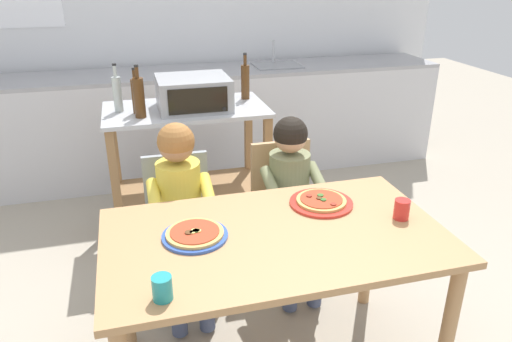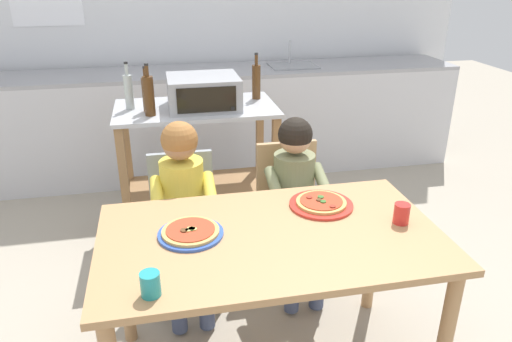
{
  "view_description": "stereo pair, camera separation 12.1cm",
  "coord_description": "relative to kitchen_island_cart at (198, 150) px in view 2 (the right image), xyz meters",
  "views": [
    {
      "loc": [
        -0.52,
        -1.62,
        1.75
      ],
      "look_at": [
        0.0,
        0.3,
        0.88
      ],
      "focal_mm": 33.96,
      "sensor_mm": 36.0,
      "label": 1
    },
    {
      "loc": [
        -0.4,
        -1.65,
        1.75
      ],
      "look_at": [
        0.0,
        0.3,
        0.88
      ],
      "focal_mm": 33.96,
      "sensor_mm": 36.0,
      "label": 2
    }
  ],
  "objects": [
    {
      "name": "child_in_yellow_shirt",
      "position": [
        -0.15,
        -0.83,
        0.06
      ],
      "size": [
        0.32,
        0.42,
        1.02
      ],
      "color": "#424C6B",
      "rests_on": "ground"
    },
    {
      "name": "pizza_plate_red_rimmed",
      "position": [
        0.45,
        -1.18,
        0.15
      ],
      "size": [
        0.29,
        0.29,
        0.03
      ],
      "color": "red",
      "rests_on": "dining_table"
    },
    {
      "name": "toaster_oven",
      "position": [
        0.05,
        -0.03,
        0.4
      ],
      "size": [
        0.44,
        0.39,
        0.2
      ],
      "color": "#999BA0",
      "rests_on": "kitchen_island_cart"
    },
    {
      "name": "drinking_cup_teal",
      "position": [
        -0.3,
        -1.67,
        0.18
      ],
      "size": [
        0.07,
        0.07,
        0.09
      ],
      "primitive_type": "cylinder",
      "color": "teal",
      "rests_on": "dining_table"
    },
    {
      "name": "dining_table",
      "position": [
        0.17,
        -1.37,
        0.04
      ],
      "size": [
        1.39,
        0.8,
        0.73
      ],
      "color": "#AD7F51",
      "rests_on": "ground"
    },
    {
      "name": "dining_chair_left",
      "position": [
        -0.15,
        -0.71,
        -0.11
      ],
      "size": [
        0.36,
        0.36,
        0.81
      ],
      "color": "gray",
      "rests_on": "ground"
    },
    {
      "name": "bottle_clear_vinegar",
      "position": [
        0.42,
        0.11,
        0.42
      ],
      "size": [
        0.06,
        0.06,
        0.31
      ],
      "color": "#4C2D14",
      "rests_on": "kitchen_island_cart"
    },
    {
      "name": "kitchen_island_cart",
      "position": [
        0.0,
        0.0,
        0.0
      ],
      "size": [
        1.03,
        0.58,
        0.89
      ],
      "color": "#B7BABF",
      "rests_on": "ground"
    },
    {
      "name": "pizza_plate_blue_rimmed",
      "position": [
        -0.15,
        -1.31,
        0.15
      ],
      "size": [
        0.27,
        0.27,
        0.03
      ],
      "color": "#3356B7",
      "rests_on": "dining_table"
    },
    {
      "name": "bottle_dark_olive_oil",
      "position": [
        -0.3,
        -0.04,
        0.41
      ],
      "size": [
        0.06,
        0.06,
        0.28
      ],
      "color": "#4C2D14",
      "rests_on": "kitchen_island_cart"
    },
    {
      "name": "bottle_squat_spirits",
      "position": [
        -0.28,
        -0.13,
        0.42
      ],
      "size": [
        0.06,
        0.06,
        0.31
      ],
      "color": "#4C2D14",
      "rests_on": "kitchen_island_cart"
    },
    {
      "name": "bottle_tall_green_wine",
      "position": [
        -0.41,
        0.03,
        0.41
      ],
      "size": [
        0.05,
        0.05,
        0.3
      ],
      "color": "#ADB7B2",
      "rests_on": "kitchen_island_cart"
    },
    {
      "name": "ground_plane",
      "position": [
        0.17,
        -0.27,
        -0.59
      ],
      "size": [
        11.05,
        11.05,
        0.0
      ],
      "primitive_type": "plane",
      "color": "#A89E8C"
    },
    {
      "name": "dining_chair_right",
      "position": [
        0.45,
        -0.67,
        -0.11
      ],
      "size": [
        0.36,
        0.36,
        0.81
      ],
      "color": "tan",
      "rests_on": "ground"
    },
    {
      "name": "kitchen_counter",
      "position": [
        0.17,
        1.04,
        -0.14
      ],
      "size": [
        4.36,
        0.6,
        1.1
      ],
      "color": "silver",
      "rests_on": "ground"
    },
    {
      "name": "child_in_olive_shirt",
      "position": [
        0.45,
        -0.8,
        0.05
      ],
      "size": [
        0.32,
        0.42,
        0.99
      ],
      "color": "#424C6B",
      "rests_on": "ground"
    },
    {
      "name": "drinking_cup_red",
      "position": [
        0.73,
        -1.39,
        0.18
      ],
      "size": [
        0.07,
        0.07,
        0.09
      ],
      "primitive_type": "cylinder",
      "color": "red",
      "rests_on": "dining_table"
    },
    {
      "name": "back_wall_tiled",
      "position": [
        0.17,
        1.45,
        0.76
      ],
      "size": [
        4.85,
        0.14,
        2.7
      ],
      "color": "silver",
      "rests_on": "ground"
    }
  ]
}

